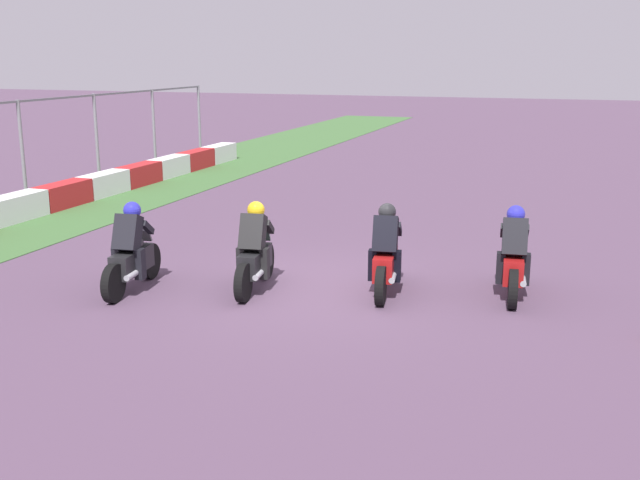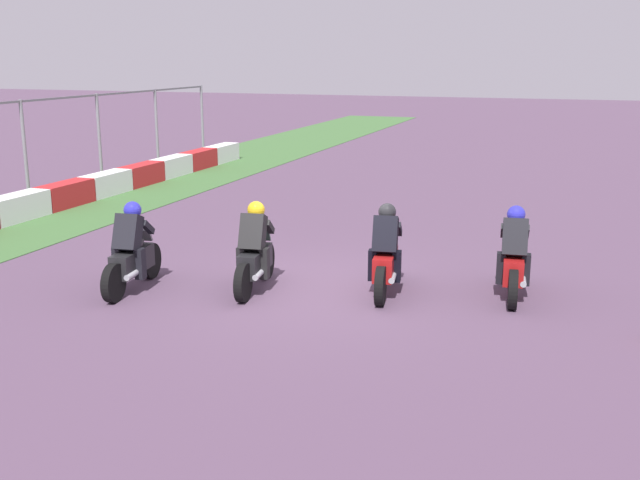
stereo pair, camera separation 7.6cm
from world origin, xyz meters
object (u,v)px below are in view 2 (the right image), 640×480
at_px(rider_lane_d, 132,254).
at_px(rider_lane_b, 386,257).
at_px(rider_lane_c, 255,254).
at_px(rider_lane_a, 514,260).

bearing_deg(rider_lane_d, rider_lane_b, -79.79).
xyz_separation_m(rider_lane_c, rider_lane_d, (-0.71, 1.96, 0.00)).
xyz_separation_m(rider_lane_b, rider_lane_d, (-1.29, 4.10, 0.00)).
bearing_deg(rider_lane_d, rider_lane_a, -80.81).
distance_m(rider_lane_a, rider_lane_b, 2.11).
height_order(rider_lane_a, rider_lane_b, same).
bearing_deg(rider_lane_a, rider_lane_c, 98.38).
relative_size(rider_lane_a, rider_lane_b, 1.00).
distance_m(rider_lane_b, rider_lane_d, 4.29).
bearing_deg(rider_lane_b, rider_lane_c, 96.37).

